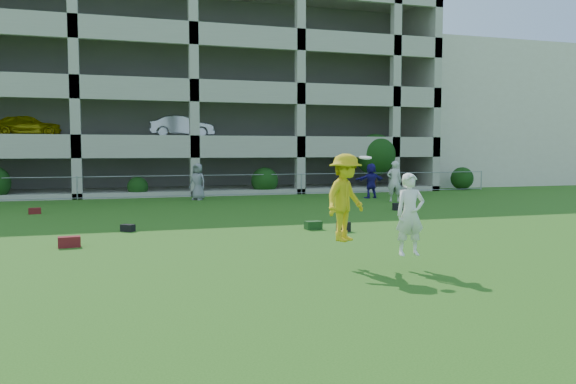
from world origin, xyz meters
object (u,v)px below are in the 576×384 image
object	(u,v)px
bystander_d	(371,181)
parking_garage	(177,98)
stucco_building	(466,119)
bystander_e	(394,181)
crate_d	(343,227)
bystander_c	(198,182)
frisbee_contest	(359,201)

from	to	relation	value
bystander_d	parking_garage	bearing A→B (deg)	-63.53
stucco_building	bystander_e	world-z (taller)	stucco_building
stucco_building	bystander_e	distance (m)	20.75
crate_d	stucco_building	bearing A→B (deg)	48.82
stucco_building	bystander_e	bearing A→B (deg)	-133.84
crate_d	bystander_c	bearing A→B (deg)	102.80
bystander_e	frisbee_contest	distance (m)	15.78
bystander_c	frisbee_contest	bearing A→B (deg)	-43.59
stucco_building	bystander_d	xyz separation A→B (m)	(-14.32, -12.50, -4.09)
bystander_e	bystander_c	bearing A→B (deg)	-5.58
stucco_building	bystander_c	xyz separation A→B (m)	(-23.16, -10.95, -4.08)
bystander_d	frisbee_contest	distance (m)	17.60
stucco_building	parking_garage	xyz separation A→B (m)	(-23.02, -0.30, 1.01)
frisbee_contest	parking_garage	world-z (taller)	parking_garage
parking_garage	stucco_building	bearing A→B (deg)	0.75
bystander_d	crate_d	size ratio (longest dim) A/B	5.23
frisbee_contest	bystander_c	bearing A→B (deg)	93.52
stucco_building	bystander_c	distance (m)	25.94
frisbee_contest	parking_garage	size ratio (longest dim) A/B	0.07
bystander_d	parking_garage	size ratio (longest dim) A/B	0.06
bystander_d	bystander_e	distance (m)	2.20
stucco_building	parking_garage	world-z (taller)	parking_garage
frisbee_contest	parking_garage	xyz separation A→B (m)	(-0.92, 27.99, 4.59)
bystander_c	crate_d	xyz separation A→B (m)	(2.80, -12.32, -0.77)
frisbee_contest	bystander_d	bearing A→B (deg)	63.77
crate_d	bystander_d	bearing A→B (deg)	60.71
bystander_e	crate_d	world-z (taller)	bystander_e
bystander_c	parking_garage	world-z (taller)	parking_garage
crate_d	frisbee_contest	size ratio (longest dim) A/B	0.16
bystander_c	parking_garage	distance (m)	11.81
bystander_d	bystander_e	bearing A→B (deg)	86.55
bystander_c	bystander_e	bearing A→B (deg)	20.48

